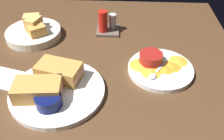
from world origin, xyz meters
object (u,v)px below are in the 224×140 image
(ramekin_dark_sauce, at_px, (49,100))
(bread_basket_rear, at_px, (34,32))
(ramekin_light_gravy, at_px, (151,58))
(spoon_by_gravy_ramekin, at_px, (154,74))
(sandwich_half_far, at_px, (38,90))
(sandwich_half_near, at_px, (59,71))
(condiment_caddy, at_px, (107,24))
(plate_sandwich_main, at_px, (58,91))
(plate_chips_companion, at_px, (160,69))
(spoon_by_dark_ramekin, at_px, (63,91))

(ramekin_dark_sauce, relative_size, bread_basket_rear, 0.34)
(ramekin_light_gravy, distance_m, spoon_by_gravy_ramekin, 0.07)
(ramekin_dark_sauce, xyz_separation_m, ramekin_light_gravy, (0.29, 0.21, -0.00))
(sandwich_half_far, xyz_separation_m, spoon_by_gravy_ramekin, (0.33, 0.11, -0.02))
(sandwich_half_near, height_order, condiment_caddy, condiment_caddy)
(sandwich_half_far, xyz_separation_m, bread_basket_rear, (-0.12, 0.33, -0.02))
(sandwich_half_near, bearing_deg, sandwich_half_far, -116.90)
(plate_sandwich_main, height_order, spoon_by_gravy_ramekin, spoon_by_gravy_ramekin)
(bread_basket_rear, bearing_deg, ramekin_dark_sauce, -67.06)
(plate_sandwich_main, height_order, plate_chips_companion, same)
(sandwich_half_near, relative_size, spoon_by_dark_ramekin, 1.55)
(plate_sandwich_main, height_order, ramekin_light_gravy, ramekin_light_gravy)
(sandwich_half_far, xyz_separation_m, plate_chips_companion, (0.35, 0.15, -0.03))
(bread_basket_rear, bearing_deg, spoon_by_dark_ramekin, -60.26)
(bread_basket_rear, bearing_deg, sandwich_half_far, -70.61)
(sandwich_half_near, bearing_deg, ramekin_dark_sauce, -91.78)
(plate_chips_companion, bearing_deg, sandwich_half_far, -157.60)
(plate_sandwich_main, relative_size, ramekin_light_gravy, 3.62)
(sandwich_half_near, xyz_separation_m, spoon_by_gravy_ramekin, (0.29, 0.03, -0.02))
(spoon_by_gravy_ramekin, bearing_deg, ramekin_light_gravy, 96.77)
(plate_chips_companion, bearing_deg, spoon_by_gravy_ramekin, -121.16)
(plate_chips_companion, height_order, bread_basket_rear, bread_basket_rear)
(plate_chips_companion, bearing_deg, ramekin_light_gravy, 140.19)
(plate_sandwich_main, relative_size, sandwich_half_far, 2.00)
(spoon_by_dark_ramekin, relative_size, bread_basket_rear, 0.45)
(spoon_by_dark_ramekin, xyz_separation_m, bread_basket_rear, (-0.18, 0.31, 0.00))
(sandwich_half_far, relative_size, condiment_caddy, 1.46)
(spoon_by_dark_ramekin, bearing_deg, ramekin_light_gravy, 30.94)
(sandwich_half_near, height_order, spoon_by_dark_ramekin, sandwich_half_near)
(ramekin_dark_sauce, height_order, spoon_by_dark_ramekin, ramekin_dark_sauce)
(sandwich_half_near, height_order, spoon_by_gravy_ramekin, sandwich_half_near)
(spoon_by_gravy_ramekin, height_order, condiment_caddy, condiment_caddy)
(plate_sandwich_main, relative_size, ramekin_dark_sauce, 3.90)
(spoon_by_dark_ramekin, distance_m, condiment_caddy, 0.38)
(plate_sandwich_main, xyz_separation_m, ramekin_light_gravy, (0.28, 0.14, 0.03))
(ramekin_light_gravy, bearing_deg, sandwich_half_far, -151.89)
(plate_sandwich_main, relative_size, condiment_caddy, 2.91)
(ramekin_light_gravy, height_order, bread_basket_rear, bread_basket_rear)
(plate_sandwich_main, bearing_deg, ramekin_light_gravy, 27.28)
(plate_sandwich_main, height_order, ramekin_dark_sauce, ramekin_dark_sauce)
(plate_sandwich_main, bearing_deg, plate_chips_companion, 20.72)
(plate_sandwich_main, distance_m, spoon_by_dark_ramekin, 0.03)
(sandwich_half_far, height_order, bread_basket_rear, bread_basket_rear)
(ramekin_dark_sauce, xyz_separation_m, condiment_caddy, (0.13, 0.42, -0.00))
(bread_basket_rear, bearing_deg, plate_sandwich_main, -62.04)
(plate_chips_companion, relative_size, ramekin_light_gravy, 2.76)
(sandwich_half_near, relative_size, bread_basket_rear, 0.70)
(ramekin_dark_sauce, distance_m, spoon_by_gravy_ramekin, 0.33)
(ramekin_light_gravy, height_order, spoon_by_gravy_ramekin, ramekin_light_gravy)
(ramekin_dark_sauce, xyz_separation_m, spoon_by_gravy_ramekin, (0.29, 0.14, -0.02))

